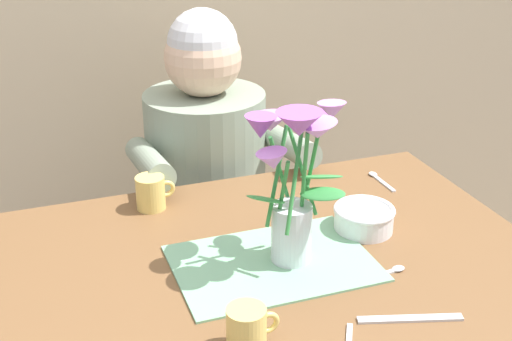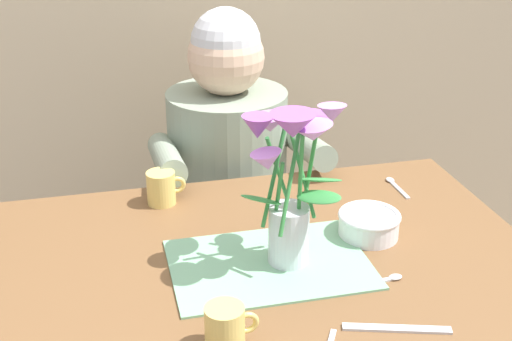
{
  "view_description": "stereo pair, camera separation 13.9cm",
  "coord_description": "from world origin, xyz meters",
  "px_view_note": "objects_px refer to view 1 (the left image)",
  "views": [
    {
      "loc": [
        -0.41,
        -1.14,
        1.5
      ],
      "look_at": [
        0.02,
        0.05,
        0.92
      ],
      "focal_mm": 48.75,
      "sensor_mm": 36.0,
      "label": 1
    },
    {
      "loc": [
        -0.28,
        -1.18,
        1.5
      ],
      "look_at": [
        0.02,
        0.05,
        0.92
      ],
      "focal_mm": 48.75,
      "sensor_mm": 36.0,
      "label": 2
    }
  ],
  "objects_px": {
    "seated_person": "(208,204)",
    "coffee_cup": "(247,329)",
    "dinner_knife": "(410,319)",
    "ceramic_bowl": "(364,218)",
    "ceramic_mug": "(151,193)",
    "flower_vase": "(293,172)"
  },
  "relations": [
    {
      "from": "ceramic_mug",
      "to": "flower_vase",
      "type": "bearing_deg",
      "value": -56.53
    },
    {
      "from": "ceramic_mug",
      "to": "coffee_cup",
      "type": "height_order",
      "value": "same"
    },
    {
      "from": "seated_person",
      "to": "flower_vase",
      "type": "relative_size",
      "value": 3.32
    },
    {
      "from": "seated_person",
      "to": "coffee_cup",
      "type": "distance_m",
      "value": 0.92
    },
    {
      "from": "seated_person",
      "to": "ceramic_bowl",
      "type": "xyz_separation_m",
      "value": [
        0.2,
        -0.57,
        0.21
      ]
    },
    {
      "from": "ceramic_bowl",
      "to": "ceramic_mug",
      "type": "bearing_deg",
      "value": 147.87
    },
    {
      "from": "ceramic_mug",
      "to": "seated_person",
      "type": "bearing_deg",
      "value": 54.5
    },
    {
      "from": "ceramic_bowl",
      "to": "ceramic_mug",
      "type": "height_order",
      "value": "ceramic_mug"
    },
    {
      "from": "flower_vase",
      "to": "ceramic_mug",
      "type": "xyz_separation_m",
      "value": [
        -0.22,
        0.33,
        -0.16
      ]
    },
    {
      "from": "ceramic_mug",
      "to": "coffee_cup",
      "type": "relative_size",
      "value": 1.0
    },
    {
      "from": "coffee_cup",
      "to": "dinner_knife",
      "type": "bearing_deg",
      "value": -4.54
    },
    {
      "from": "flower_vase",
      "to": "dinner_knife",
      "type": "height_order",
      "value": "flower_vase"
    },
    {
      "from": "ceramic_bowl",
      "to": "dinner_knife",
      "type": "bearing_deg",
      "value": -103.27
    },
    {
      "from": "ceramic_bowl",
      "to": "dinner_knife",
      "type": "relative_size",
      "value": 0.72
    },
    {
      "from": "seated_person",
      "to": "coffee_cup",
      "type": "relative_size",
      "value": 12.2
    },
    {
      "from": "seated_person",
      "to": "dinner_knife",
      "type": "relative_size",
      "value": 5.97
    },
    {
      "from": "seated_person",
      "to": "dinner_knife",
      "type": "xyz_separation_m",
      "value": [
        0.12,
        -0.89,
        0.18
      ]
    },
    {
      "from": "seated_person",
      "to": "ceramic_bowl",
      "type": "height_order",
      "value": "seated_person"
    },
    {
      "from": "ceramic_bowl",
      "to": "coffee_cup",
      "type": "bearing_deg",
      "value": -141.58
    },
    {
      "from": "dinner_knife",
      "to": "ceramic_mug",
      "type": "height_order",
      "value": "ceramic_mug"
    },
    {
      "from": "seated_person",
      "to": "ceramic_bowl",
      "type": "bearing_deg",
      "value": -68.31
    },
    {
      "from": "flower_vase",
      "to": "ceramic_mug",
      "type": "height_order",
      "value": "flower_vase"
    }
  ]
}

